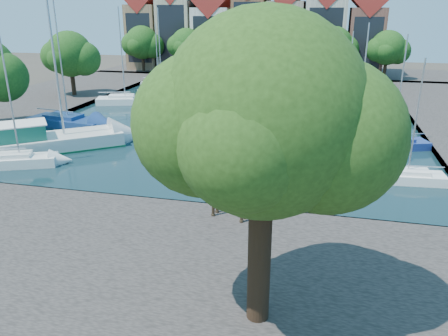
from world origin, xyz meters
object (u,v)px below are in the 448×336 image
object	(u,v)px
plane_tree	(267,123)
giraffe_statue	(225,171)
motorsailer	(41,140)
sailboat_right_a	(407,175)
sailboat_left_a	(20,158)

from	to	relation	value
plane_tree	giraffe_statue	size ratio (longest dim) A/B	2.02
plane_tree	motorsailer	bearing A→B (deg)	140.75
giraffe_statue	motorsailer	distance (m)	19.55
plane_tree	sailboat_right_a	world-z (taller)	plane_tree
motorsailer	sailboat_right_a	distance (m)	27.68
giraffe_statue	sailboat_right_a	distance (m)	13.70
giraffe_statue	sailboat_left_a	bearing A→B (deg)	161.84
giraffe_statue	motorsailer	world-z (taller)	motorsailer
motorsailer	sailboat_left_a	world-z (taller)	motorsailer
giraffe_statue	sailboat_left_a	distance (m)	17.60
plane_tree	motorsailer	distance (m)	27.03
plane_tree	motorsailer	size ratio (longest dim) A/B	0.87
sailboat_left_a	sailboat_right_a	bearing A→B (deg)	6.50
sailboat_left_a	motorsailer	bearing A→B (deg)	100.64
sailboat_left_a	giraffe_statue	bearing A→B (deg)	-18.16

